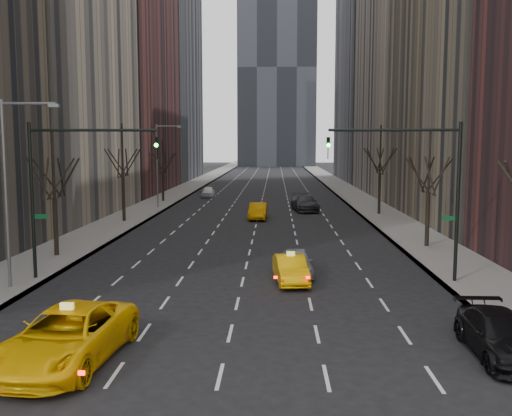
# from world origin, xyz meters

# --- Properties ---
(ground) EXTENTS (400.00, 400.00, 0.00)m
(ground) POSITION_xyz_m (0.00, 0.00, 0.00)
(ground) COLOR black
(ground) RESTS_ON ground
(sidewalk_left) EXTENTS (4.50, 320.00, 0.15)m
(sidewalk_left) POSITION_xyz_m (-12.25, 70.00, 0.07)
(sidewalk_left) COLOR slate
(sidewalk_left) RESTS_ON ground
(sidewalk_right) EXTENTS (4.50, 320.00, 0.15)m
(sidewalk_right) POSITION_xyz_m (12.25, 70.00, 0.07)
(sidewalk_right) COLOR slate
(sidewalk_right) RESTS_ON ground
(bld_left_far) EXTENTS (14.00, 28.00, 44.00)m
(bld_left_far) POSITION_xyz_m (-21.50, 66.00, 22.00)
(bld_left_far) COLOR brown
(bld_left_far) RESTS_ON ground
(bld_left_deep) EXTENTS (14.00, 30.00, 60.00)m
(bld_left_deep) POSITION_xyz_m (-21.50, 96.00, 30.00)
(bld_left_deep) COLOR #5E5F63
(bld_left_deep) RESTS_ON ground
(bld_right_far) EXTENTS (14.00, 28.00, 50.00)m
(bld_right_far) POSITION_xyz_m (21.50, 64.00, 25.00)
(bld_right_far) COLOR tan
(bld_right_far) RESTS_ON ground
(bld_right_deep) EXTENTS (14.00, 30.00, 58.00)m
(bld_right_deep) POSITION_xyz_m (21.50, 95.00, 29.00)
(bld_right_deep) COLOR #5E5F63
(bld_right_deep) RESTS_ON ground
(tree_lw_b) EXTENTS (3.36, 3.50, 7.82)m
(tree_lw_b) POSITION_xyz_m (-12.00, 18.00, 3.72)
(tree_lw_b) COLOR black
(tree_lw_b) RESTS_ON ground
(tree_lw_c) EXTENTS (3.36, 3.50, 8.74)m
(tree_lw_c) POSITION_xyz_m (-12.00, 34.00, 4.04)
(tree_lw_c) COLOR black
(tree_lw_c) RESTS_ON ground
(tree_lw_d) EXTENTS (3.36, 3.50, 7.36)m
(tree_lw_d) POSITION_xyz_m (-12.00, 52.00, 3.56)
(tree_lw_d) COLOR black
(tree_lw_d) RESTS_ON ground
(tree_rw_b) EXTENTS (3.36, 3.50, 7.82)m
(tree_rw_b) POSITION_xyz_m (12.00, 22.00, 3.72)
(tree_rw_b) COLOR black
(tree_rw_b) RESTS_ON ground
(tree_rw_c) EXTENTS (3.36, 3.50, 8.74)m
(tree_rw_c) POSITION_xyz_m (12.00, 40.00, 4.04)
(tree_rw_c) COLOR black
(tree_rw_c) RESTS_ON ground
(traffic_mast_left) EXTENTS (6.69, 0.39, 8.00)m
(traffic_mast_left) POSITION_xyz_m (-9.11, 12.00, 5.49)
(traffic_mast_left) COLOR black
(traffic_mast_left) RESTS_ON ground
(traffic_mast_right) EXTENTS (6.69, 0.39, 8.00)m
(traffic_mast_right) POSITION_xyz_m (9.11, 12.00, 5.49)
(traffic_mast_right) COLOR black
(traffic_mast_right) RESTS_ON ground
(streetlight_near) EXTENTS (2.83, 0.22, 9.00)m
(streetlight_near) POSITION_xyz_m (-10.84, 10.00, 5.62)
(streetlight_near) COLOR slate
(streetlight_near) RESTS_ON ground
(streetlight_far) EXTENTS (2.83, 0.22, 9.00)m
(streetlight_far) POSITION_xyz_m (-10.84, 45.00, 5.62)
(streetlight_far) COLOR slate
(streetlight_far) RESTS_ON ground
(taxi_suv) EXTENTS (3.54, 6.63, 1.77)m
(taxi_suv) POSITION_xyz_m (-5.03, 0.93, 0.89)
(taxi_suv) COLOR #FFC105
(taxi_suv) RESTS_ON ground
(taxi_sedan) EXTENTS (1.92, 4.35, 1.39)m
(taxi_sedan) POSITION_xyz_m (2.47, 11.94, 0.69)
(taxi_sedan) COLOR #FBB505
(taxi_sedan) RESTS_ON ground
(silver_sedan_ahead) EXTENTS (1.80, 4.14, 1.39)m
(silver_sedan_ahead) POSITION_xyz_m (2.84, 13.73, 0.69)
(silver_sedan_ahead) COLOR #999CA0
(silver_sedan_ahead) RESTS_ON ground
(parked_suv_black) EXTENTS (2.12, 5.03, 1.45)m
(parked_suv_black) POSITION_xyz_m (9.20, 1.99, 0.72)
(parked_suv_black) COLOR black
(parked_suv_black) RESTS_ON ground
(far_taxi) EXTENTS (1.75, 4.68, 1.53)m
(far_taxi) POSITION_xyz_m (0.06, 36.59, 0.76)
(far_taxi) COLOR orange
(far_taxi) RESTS_ON ground
(far_suv_grey) EXTENTS (3.06, 6.09, 1.70)m
(far_suv_grey) POSITION_xyz_m (4.80, 43.29, 0.85)
(far_suv_grey) COLOR #2D2C31
(far_suv_grey) RESTS_ON ground
(far_car_white) EXTENTS (1.78, 4.14, 1.39)m
(far_car_white) POSITION_xyz_m (-7.24, 58.60, 0.70)
(far_car_white) COLOR white
(far_car_white) RESTS_ON ground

